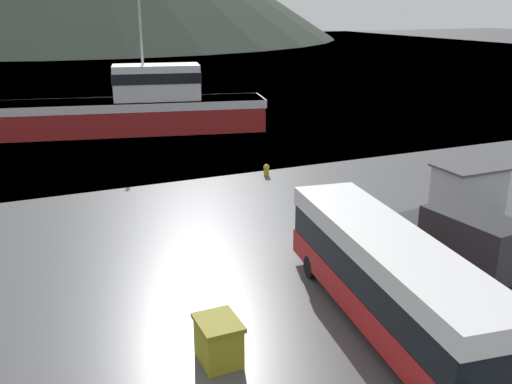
{
  "coord_description": "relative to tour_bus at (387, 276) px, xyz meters",
  "views": [
    {
      "loc": [
        -12.09,
        -8.66,
        10.37
      ],
      "look_at": [
        -1.86,
        14.6,
        2.0
      ],
      "focal_mm": 40.0,
      "sensor_mm": 36.0,
      "label": 1
    }
  ],
  "objects": [
    {
      "name": "water_surface",
      "position": [
        1.25,
        138.84,
        -1.84
      ],
      "size": [
        240.0,
        240.0,
        0.0
      ],
      "primitive_type": "plane",
      "color": "slate",
      "rests_on": "ground"
    },
    {
      "name": "storage_bin",
      "position": [
        -5.86,
        0.29,
        -1.12
      ],
      "size": [
        1.23,
        1.54,
        1.4
      ],
      "color": "olive",
      "rests_on": "ground"
    },
    {
      "name": "dock_kiosk",
      "position": [
        10.58,
        7.44,
        -0.56
      ],
      "size": [
        3.42,
        2.53,
        2.53
      ],
      "color": "#B2B2B7",
      "rests_on": "ground"
    },
    {
      "name": "mooring_bollard",
      "position": [
        3.8,
        17.78,
        -1.44
      ],
      "size": [
        0.39,
        0.39,
        0.75
      ],
      "color": "#B29919",
      "rests_on": "ground"
    },
    {
      "name": "delivery_van",
      "position": [
        5.45,
        2.37,
        -0.52
      ],
      "size": [
        2.66,
        5.85,
        2.5
      ],
      "rotation": [
        0.0,
        0.0,
        0.1
      ],
      "color": "#2D2D33",
      "rests_on": "ground"
    },
    {
      "name": "tour_bus",
      "position": [
        0.0,
        0.0,
        0.0
      ],
      "size": [
        4.15,
        11.78,
        3.26
      ],
      "rotation": [
        0.0,
        0.0,
        -0.14
      ],
      "color": "red",
      "rests_on": "ground"
    },
    {
      "name": "fishing_boat",
      "position": [
        -0.77,
        34.09,
        0.28
      ],
      "size": [
        22.89,
        9.14,
        12.11
      ],
      "rotation": [
        0.0,
        0.0,
        1.35
      ],
      "color": "maroon",
      "rests_on": "water_surface"
    }
  ]
}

